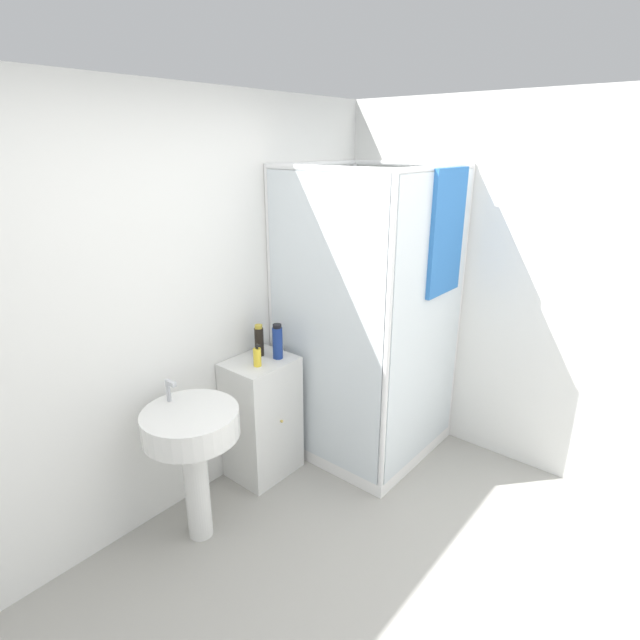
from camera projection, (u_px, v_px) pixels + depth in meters
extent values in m
plane|color=#9E9B93|center=(422.00, 635.00, 2.35)|extent=(12.00, 12.00, 0.00)
cube|color=white|center=(181.00, 311.00, 2.96)|extent=(6.40, 0.06, 2.50)
cube|color=white|center=(567.00, 300.00, 3.16)|extent=(0.06, 6.40, 2.50)
cube|color=white|center=(363.00, 434.00, 3.89)|extent=(0.99, 0.99, 0.09)
cylinder|color=white|center=(352.00, 289.00, 4.20)|extent=(0.04, 0.04, 2.07)
cylinder|color=white|center=(272.00, 317.00, 3.50)|extent=(0.04, 0.04, 2.07)
cylinder|color=white|center=(458.00, 312.00, 3.62)|extent=(0.04, 0.04, 2.07)
cylinder|color=white|center=(387.00, 351.00, 2.93)|extent=(0.04, 0.04, 2.07)
cylinder|color=white|center=(439.00, 168.00, 2.93)|extent=(0.95, 0.04, 0.04)
cylinder|color=white|center=(315.00, 164.00, 3.51)|extent=(0.95, 0.04, 0.04)
cylinder|color=white|center=(325.00, 168.00, 2.88)|extent=(0.04, 0.95, 0.04)
cylinder|color=white|center=(409.00, 164.00, 3.57)|extent=(0.04, 0.95, 0.04)
cube|color=silver|center=(428.00, 326.00, 3.26)|extent=(0.92, 0.01, 1.94)
cube|color=silver|center=(323.00, 329.00, 3.20)|extent=(0.01, 0.92, 1.94)
cylinder|color=#B7BABF|center=(341.00, 316.00, 4.05)|extent=(0.02, 0.02, 1.55)
cylinder|color=#B7BABF|center=(348.00, 217.00, 3.75)|extent=(0.07, 0.07, 0.04)
cube|color=#2D6BB7|center=(447.00, 233.00, 3.13)|extent=(0.41, 0.03, 0.79)
cube|color=silver|center=(262.00, 417.00, 3.40)|extent=(0.45, 0.36, 0.85)
sphere|color=gold|center=(282.00, 421.00, 3.27)|extent=(0.02, 0.02, 0.02)
cylinder|color=white|center=(197.00, 486.00, 2.85)|extent=(0.14, 0.14, 0.67)
cylinder|color=white|center=(191.00, 424.00, 2.72)|extent=(0.53, 0.53, 0.15)
cylinder|color=#B7BABF|center=(168.00, 390.00, 2.78)|extent=(0.02, 0.02, 0.13)
cube|color=#B7BABF|center=(171.00, 383.00, 2.74)|extent=(0.02, 0.07, 0.02)
cylinder|color=yellow|center=(257.00, 357.00, 3.16)|extent=(0.05, 0.05, 0.12)
cylinder|color=black|center=(257.00, 347.00, 3.14)|extent=(0.02, 0.02, 0.02)
cube|color=black|center=(258.00, 345.00, 3.13)|extent=(0.01, 0.03, 0.01)
cylinder|color=black|center=(259.00, 342.00, 3.31)|extent=(0.06, 0.06, 0.19)
cylinder|color=gold|center=(258.00, 327.00, 3.28)|extent=(0.05, 0.05, 0.02)
cylinder|color=navy|center=(278.00, 343.00, 3.26)|extent=(0.07, 0.07, 0.21)
cylinder|color=black|center=(277.00, 326.00, 3.22)|extent=(0.06, 0.06, 0.02)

